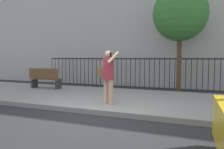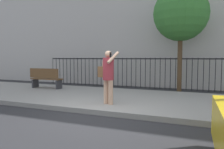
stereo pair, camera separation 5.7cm
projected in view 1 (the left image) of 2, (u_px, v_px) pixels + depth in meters
ground_plane at (98, 115)px, 6.17m from camera, size 60.00×60.00×0.00m
sidewalk at (124, 99)px, 8.19m from camera, size 28.00×4.40×0.15m
building_facade at (158, 3)px, 13.65m from camera, size 28.00×4.00×9.89m
iron_fence at (147, 69)px, 11.54m from camera, size 12.03×0.04×1.60m
pedestrian_on_phone at (108, 73)px, 6.91m from camera, size 0.72×0.53×1.67m
street_bench at (45, 78)px, 10.50m from camera, size 1.60×0.45×0.95m
street_tree_near at (180, 14)px, 10.00m from camera, size 2.45×2.45×4.80m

